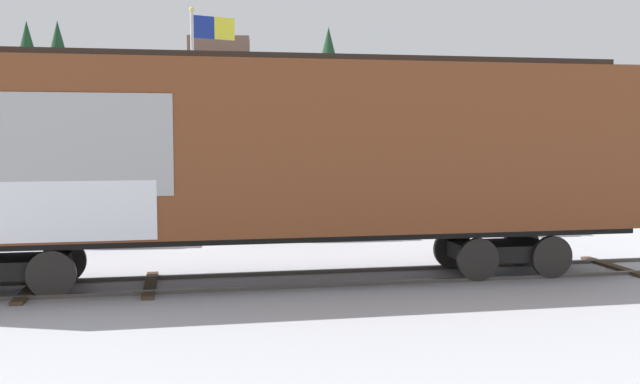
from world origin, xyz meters
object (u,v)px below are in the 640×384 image
Objects in this scene: freight_car at (271,151)px; flagpole at (202,83)px; parked_car_white at (474,204)px; parked_car_silver at (301,210)px; parked_car_blue at (87,211)px.

flagpole reaches higher than freight_car.
flagpole is 1.62× the size of parked_car_white.
parked_car_silver is 1.04× the size of parked_car_white.
parked_car_white reaches higher than parked_car_silver.
parked_car_blue is at bearing 125.50° from freight_car.
parked_car_blue reaches higher than parked_car_silver.
parked_car_silver is at bearing 1.04° from parked_car_blue.
parked_car_blue is (-4.51, 6.32, -1.85)m from freight_car.
freight_car is 3.39× the size of parked_car_silver.
parked_car_white is at bearing -27.50° from flagpole.
freight_car is 10.94m from flagpole.
flagpole is at bearing 123.22° from parked_car_silver.
parked_car_white reaches higher than parked_car_blue.
flagpole is (-1.10, 10.67, 2.12)m from freight_car.
freight_car is at bearing -84.12° from flagpole.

